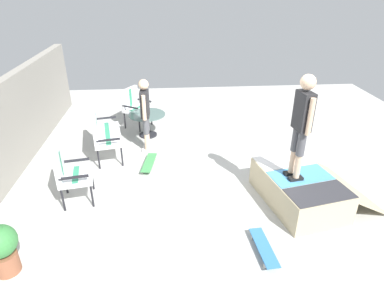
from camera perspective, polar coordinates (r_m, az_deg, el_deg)
ground_plane at (r=6.68m, az=4.13°, el=-5.92°), size 12.00×12.00×0.10m
skate_ramp at (r=6.09m, az=18.07°, el=-7.28°), size 1.94×2.07×0.55m
patio_bench at (r=7.39m, az=-15.31°, el=2.37°), size 1.33×0.78×1.02m
patio_chair_near_house at (r=8.80m, az=-10.02°, el=6.83°), size 0.82×0.80×1.02m
patio_chair_by_wall at (r=6.02m, az=-20.59°, el=-4.34°), size 0.71×0.65×1.02m
patio_table at (r=8.24m, az=-7.72°, el=4.06°), size 0.90×0.90×0.57m
person_watching at (r=7.31m, az=-8.08°, el=5.73°), size 0.48×0.25×1.65m
person_skater at (r=5.39m, az=18.43°, el=3.89°), size 0.48×0.28×1.75m
skateboard_by_bench at (r=6.99m, az=-7.40°, el=-3.22°), size 0.82×0.32×0.10m
skateboard_spare at (r=5.08m, az=12.29°, el=-17.02°), size 0.81×0.26×0.10m
potted_plant at (r=5.10m, az=-30.13°, el=-14.77°), size 0.44×0.44×0.92m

